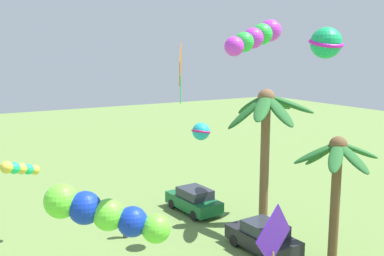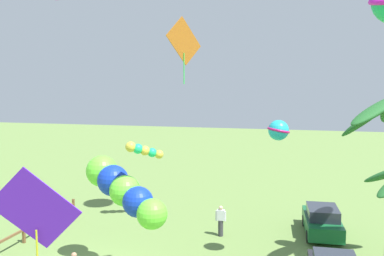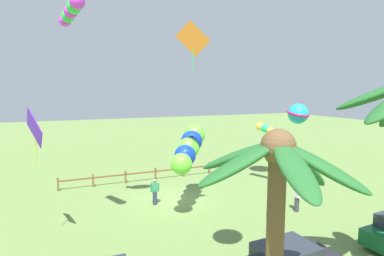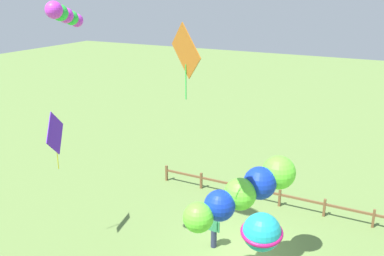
# 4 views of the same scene
# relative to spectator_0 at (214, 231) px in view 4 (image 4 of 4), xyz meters

# --- Properties ---
(ground_plane) EXTENTS (120.00, 120.00, 0.00)m
(ground_plane) POSITION_rel_spectator_0_xyz_m (-1.17, -0.20, -0.81)
(ground_plane) COLOR olive
(rail_fence) EXTENTS (13.96, 0.12, 0.95)m
(rail_fence) POSITION_rel_spectator_0_xyz_m (-1.50, -5.04, -0.23)
(rail_fence) COLOR brown
(rail_fence) RESTS_ON ground
(spectator_0) EXTENTS (0.55, 0.26, 1.59)m
(spectator_0) POSITION_rel_spectator_0_xyz_m (0.00, 0.00, 0.00)
(spectator_0) COLOR #2D3351
(spectator_0) RESTS_ON ground
(kite_tube_1) EXTENTS (3.27, 4.22, 2.25)m
(kite_tube_1) POSITION_rel_spectator_0_xyz_m (-1.79, 1.14, 2.83)
(kite_tube_1) COLOR #6BF138
(kite_diamond_2) EXTENTS (1.42, 0.86, 2.29)m
(kite_diamond_2) POSITION_rel_spectator_0_xyz_m (-0.79, 4.00, 8.38)
(kite_diamond_2) COLOR #BA641B
(kite_ball_6) EXTENTS (1.22, 1.22, 0.86)m
(kite_ball_6) POSITION_rel_spectator_0_xyz_m (-4.33, 7.10, 5.05)
(kite_ball_6) COLOR #20B0C1
(kite_tube_7) EXTENTS (1.00, 2.09, 0.99)m
(kite_tube_7) POSITION_rel_spectator_0_xyz_m (4.36, 3.42, 9.28)
(kite_tube_7) COLOR #DE37EE
(kite_diamond_8) EXTENTS (0.71, 1.68, 2.49)m
(kite_diamond_8) POSITION_rel_spectator_0_xyz_m (6.03, 2.83, 4.41)
(kite_diamond_8) COLOR #571CC7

